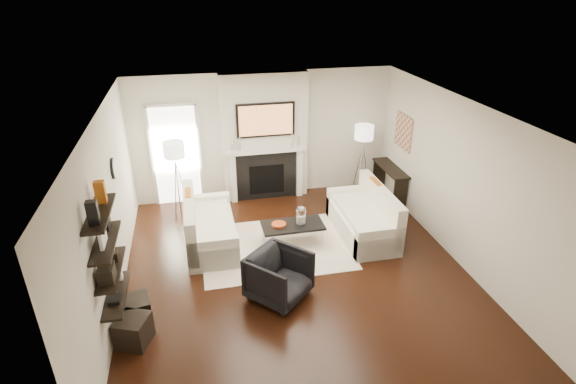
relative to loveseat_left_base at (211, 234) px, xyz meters
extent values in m
plane|color=black|center=(1.31, -1.11, -0.21)|extent=(6.00, 6.00, 0.00)
plane|color=white|center=(1.31, -1.11, 2.49)|extent=(6.00, 6.00, 0.00)
plane|color=silver|center=(1.31, 1.89, 1.14)|extent=(5.50, 0.00, 5.50)
plane|color=silver|center=(1.31, -4.11, 1.14)|extent=(5.50, 0.00, 5.50)
plane|color=silver|center=(-1.44, -1.11, 1.14)|extent=(0.00, 6.00, 6.00)
plane|color=silver|center=(4.06, -1.11, 1.14)|extent=(0.00, 6.00, 6.00)
cube|color=silver|center=(1.31, 1.77, 1.14)|extent=(1.80, 0.25, 2.70)
cube|color=black|center=(1.31, 1.63, 0.31)|extent=(1.30, 0.02, 1.04)
cube|color=black|center=(1.31, 1.63, 0.24)|extent=(0.75, 0.02, 0.65)
cube|color=white|center=(0.59, 1.60, 0.34)|extent=(0.12, 0.08, 1.10)
cube|color=white|center=(2.03, 1.60, 0.34)|extent=(0.12, 0.08, 1.10)
cube|color=white|center=(1.31, 1.58, 0.91)|extent=(1.70, 0.18, 0.07)
cube|color=black|center=(1.31, 1.61, 1.57)|extent=(1.20, 0.06, 0.70)
cube|color=#BF723F|center=(1.31, 1.57, 1.57)|extent=(1.10, 0.00, 0.62)
cylinder|color=silver|center=(0.76, 1.59, 1.09)|extent=(0.04, 0.04, 0.30)
cylinder|color=silver|center=(0.63, 1.59, 1.06)|extent=(0.04, 0.04, 0.24)
cylinder|color=silver|center=(1.86, 1.59, 1.09)|extent=(0.04, 0.04, 0.30)
cylinder|color=silver|center=(1.99, 1.59, 1.06)|extent=(0.04, 0.04, 0.24)
cube|color=white|center=(-0.54, 1.87, 0.84)|extent=(0.90, 0.02, 2.10)
cube|color=white|center=(-1.02, 1.85, 0.84)|extent=(0.06, 0.06, 2.16)
cube|color=white|center=(-0.06, 1.85, 0.84)|extent=(0.06, 0.06, 2.16)
cube|color=white|center=(-0.54, 1.85, 1.92)|extent=(1.02, 0.06, 0.06)
cube|color=beige|center=(1.10, -0.36, -0.20)|extent=(2.60, 2.00, 0.01)
cube|color=white|center=(0.00, 0.00, 0.00)|extent=(0.85, 1.80, 0.42)
cube|color=white|center=(-0.33, 0.00, 0.32)|extent=(0.18, 1.80, 0.80)
cube|color=white|center=(0.00, -0.81, 0.09)|extent=(0.85, 0.18, 0.60)
cube|color=white|center=(0.00, 0.81, 0.09)|extent=(0.85, 0.18, 0.60)
cube|color=white|center=(0.05, 0.00, 0.26)|extent=(0.63, 1.44, 0.10)
cube|color=#B55D16|center=(-0.33, 0.30, 0.52)|extent=(0.10, 0.42, 0.42)
cube|color=black|center=(-0.33, -0.30, 0.51)|extent=(0.10, 0.40, 0.40)
cube|color=white|center=(2.79, -0.27, 0.00)|extent=(0.85, 1.80, 0.42)
cube|color=white|center=(3.12, -0.27, 0.32)|extent=(0.18, 1.80, 0.80)
cube|color=white|center=(2.79, -1.08, 0.09)|extent=(0.85, 0.18, 0.60)
cube|color=white|center=(2.79, 0.54, 0.09)|extent=(0.85, 0.18, 0.60)
cube|color=white|center=(2.74, -0.27, 0.26)|extent=(0.63, 1.44, 0.10)
cube|color=#B55D16|center=(3.12, 0.03, 0.52)|extent=(0.10, 0.42, 0.42)
cube|color=black|center=(3.12, -0.57, 0.51)|extent=(0.10, 0.40, 0.40)
cube|color=black|center=(1.44, -0.34, 0.19)|extent=(1.10, 0.55, 0.04)
cylinder|color=silver|center=(0.94, -0.56, -0.02)|extent=(0.02, 0.02, 0.38)
cylinder|color=silver|center=(1.94, -0.56, -0.02)|extent=(0.02, 0.02, 0.38)
cylinder|color=silver|center=(0.94, -0.12, -0.02)|extent=(0.02, 0.02, 0.38)
cylinder|color=silver|center=(1.94, -0.12, -0.02)|extent=(0.02, 0.02, 0.38)
cylinder|color=white|center=(1.59, -0.34, 0.35)|extent=(0.18, 0.18, 0.31)
cylinder|color=white|center=(1.59, -0.34, 0.29)|extent=(0.10, 0.10, 0.16)
cylinder|color=#C45220|center=(1.19, -0.34, 0.24)|extent=(0.26, 0.26, 0.04)
imported|color=black|center=(0.91, -1.73, 0.20)|extent=(1.09, 1.09, 0.82)
cylinder|color=silver|center=(-0.54, 1.15, 0.39)|extent=(0.02, 0.02, 1.20)
cylinder|color=white|center=(-0.54, 1.15, 1.24)|extent=(0.40, 0.40, 0.30)
cylinder|color=silver|center=(-0.43, 1.15, 0.39)|extent=(0.25, 0.02, 1.23)
cylinder|color=silver|center=(-0.59, 1.25, 0.39)|extent=(0.14, 0.22, 1.23)
cylinder|color=silver|center=(-0.59, 1.06, 0.39)|extent=(0.14, 0.22, 1.23)
cylinder|color=silver|center=(3.36, 1.36, 0.39)|extent=(0.02, 0.02, 1.20)
cylinder|color=white|center=(3.36, 1.36, 1.24)|extent=(0.40, 0.40, 0.30)
cylinder|color=silver|center=(3.47, 1.36, 0.39)|extent=(0.25, 0.02, 1.23)
cylinder|color=silver|center=(3.31, 1.46, 0.39)|extent=(0.14, 0.22, 1.23)
cylinder|color=silver|center=(3.31, 1.27, 0.39)|extent=(0.14, 0.22, 1.23)
cube|color=black|center=(3.88, 1.01, 0.52)|extent=(0.35, 1.20, 0.04)
cube|color=black|center=(3.88, 0.46, 0.14)|extent=(0.30, 0.04, 0.71)
cube|color=black|center=(3.88, 1.56, 0.14)|extent=(0.30, 0.04, 0.71)
cube|color=#B17B58|center=(4.04, 0.94, 1.34)|extent=(0.03, 0.70, 0.70)
cube|color=black|center=(-1.31, -2.11, 0.49)|extent=(0.25, 1.00, 0.03)
cube|color=black|center=(-1.31, -2.11, 0.89)|extent=(0.25, 1.00, 0.04)
cube|color=black|center=(-1.31, -2.11, 1.29)|extent=(0.25, 1.00, 0.04)
cube|color=black|center=(-1.31, -2.11, 1.69)|extent=(0.25, 1.00, 0.04)
cube|color=black|center=(-1.31, -2.40, 1.85)|extent=(0.12, 0.10, 0.28)
cube|color=#B55D16|center=(-1.31, -1.86, 1.85)|extent=(0.12, 0.10, 0.28)
cube|color=white|center=(-1.31, -2.19, 1.42)|extent=(0.04, 0.30, 0.22)
cube|color=black|center=(-1.31, -1.78, 1.40)|extent=(0.04, 0.22, 0.18)
cube|color=black|center=(-1.31, -2.37, 1.01)|extent=(0.18, 0.25, 0.20)
cube|color=black|center=(-1.31, -1.93, 0.97)|extent=(0.15, 0.12, 0.12)
cube|color=black|center=(-1.31, -2.24, 0.53)|extent=(0.14, 0.20, 0.05)
cube|color=white|center=(-1.31, -1.78, 0.60)|extent=(0.10, 0.10, 0.18)
cylinder|color=black|center=(-1.42, -0.21, 1.49)|extent=(0.04, 0.34, 0.34)
cylinder|color=white|center=(-1.39, -0.21, 1.49)|extent=(0.01, 0.29, 0.29)
cube|color=black|center=(-1.16, -1.86, -0.01)|extent=(0.46, 0.46, 0.40)
cube|color=black|center=(-1.16, -2.25, -0.01)|extent=(0.52, 0.52, 0.40)
camera|label=1|loc=(-0.14, -7.11, 4.20)|focal=28.00mm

